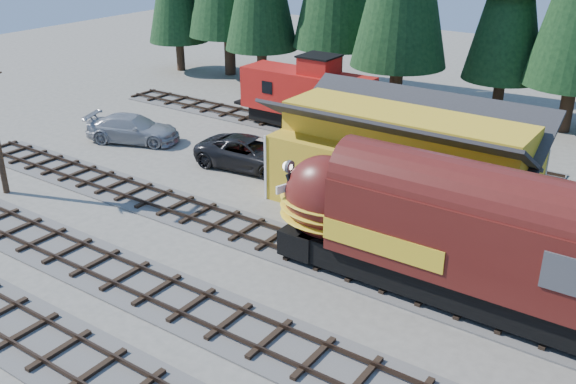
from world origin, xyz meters
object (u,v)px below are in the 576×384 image
Objects in this scene: depot at (403,151)px; locomotive at (456,242)px; caboose at (307,96)px; pickup_truck_b at (133,129)px; pickup_truck_a at (251,153)px.

locomotive is (5.27, -6.50, -0.46)m from depot.
depot is at bearing -35.86° from caboose.
caboose is 11.45m from pickup_truck_b.
pickup_truck_a is (-14.53, 6.46, -1.62)m from locomotive.
caboose reaches higher than pickup_truck_a.
caboose is (-15.65, 14.00, -0.14)m from locomotive.
pickup_truck_a is 1.08× the size of pickup_truck_b.
pickup_truck_a is at bearing -81.61° from caboose.
locomotive is 24.22m from pickup_truck_b.
depot reaches higher than locomotive.
caboose is 1.41× the size of pickup_truck_a.
depot reaches higher than caboose.
locomotive is 1.74× the size of caboose.
depot reaches higher than pickup_truck_a.
locomotive is at bearing -41.82° from caboose.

